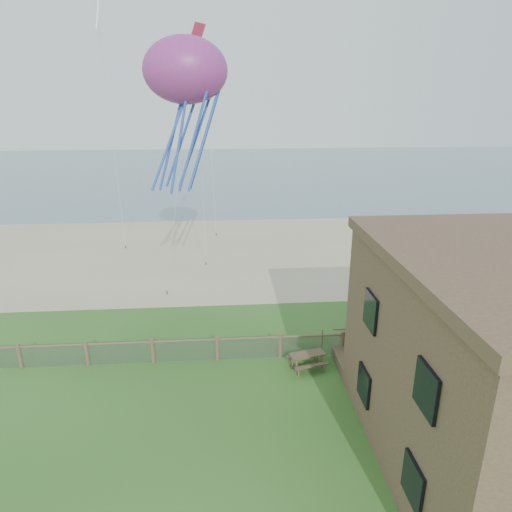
# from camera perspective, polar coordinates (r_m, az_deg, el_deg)

# --- Properties ---
(ground) EXTENTS (160.00, 160.00, 0.00)m
(ground) POSITION_cam_1_polar(r_m,az_deg,el_deg) (17.51, -4.91, -23.27)
(ground) COLOR #28511C
(ground) RESTS_ON ground
(sand_beach) EXTENTS (72.00, 20.00, 0.02)m
(sand_beach) POSITION_cam_1_polar(r_m,az_deg,el_deg) (36.86, -4.76, 0.48)
(sand_beach) COLOR tan
(sand_beach) RESTS_ON ground
(ocean) EXTENTS (160.00, 68.00, 0.02)m
(ocean) POSITION_cam_1_polar(r_m,az_deg,el_deg) (79.80, -4.69, 10.66)
(ocean) COLOR slate
(ocean) RESTS_ON ground
(chainlink_fence) EXTENTS (36.20, 0.20, 1.25)m
(chainlink_fence) POSITION_cam_1_polar(r_m,az_deg,el_deg) (22.02, -4.88, -11.60)
(chainlink_fence) COLOR brown
(chainlink_fence) RESTS_ON ground
(motel_deck) EXTENTS (15.00, 2.00, 0.50)m
(motel_deck) POSITION_cam_1_polar(r_m,az_deg,el_deg) (24.78, 27.43, -10.97)
(motel_deck) COLOR brown
(motel_deck) RESTS_ON ground
(picnic_table) EXTENTS (1.86, 1.57, 0.68)m
(picnic_table) POSITION_cam_1_polar(r_m,az_deg,el_deg) (21.60, 6.40, -12.98)
(picnic_table) COLOR brown
(picnic_table) RESTS_ON ground
(octopus_kite) EXTENTS (4.51, 3.84, 7.87)m
(octopus_kite) POSITION_cam_1_polar(r_m,az_deg,el_deg) (23.92, -8.59, 17.13)
(octopus_kite) COLOR red
(kite_red) EXTENTS (1.95, 1.86, 2.23)m
(kite_red) POSITION_cam_1_polar(r_m,az_deg,el_deg) (28.22, -7.34, 24.87)
(kite_red) COLOR #DD274E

